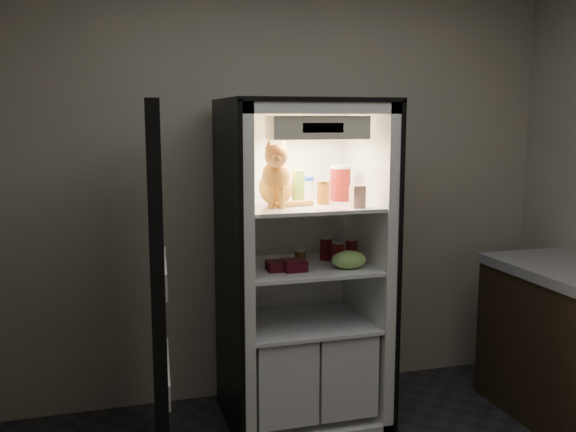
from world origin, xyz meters
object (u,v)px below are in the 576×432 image
object	(u,v)px
salsa_jar	(323,193)
soda_can_b	(351,250)
parmesan_shaker	(298,187)
soda_can_a	(326,249)
pepper_jar	(340,183)
soda_can_c	(338,253)
condiment_jar	(300,257)
cream_carton	(357,196)
grape_bag	(349,260)
berry_box_right	(294,265)
tabby_cat	(276,181)
refrigerator	(301,287)
mayo_tub	(306,189)
berry_box_left	(277,266)

from	to	relation	value
salsa_jar	soda_can_b	distance (m)	0.41
parmesan_shaker	soda_can_a	xyz separation A→B (m)	(0.19, 0.06, -0.38)
pepper_jar	soda_can_c	world-z (taller)	pepper_jar
pepper_jar	condiment_jar	xyz separation A→B (m)	(-0.27, -0.07, -0.41)
parmesan_shaker	soda_can_a	world-z (taller)	parmesan_shaker
cream_carton	soda_can_b	size ratio (longest dim) A/B	0.95
grape_bag	berry_box_right	distance (m)	0.31
salsa_jar	condiment_jar	xyz separation A→B (m)	(-0.12, 0.04, -0.37)
cream_carton	soda_can_b	distance (m)	0.43
parmesan_shaker	berry_box_right	xyz separation A→B (m)	(-0.07, -0.15, -0.41)
soda_can_b	tabby_cat	bearing A→B (deg)	-173.10
refrigerator	condiment_jar	xyz separation A→B (m)	(-0.02, -0.05, 0.19)
soda_can_c	soda_can_b	bearing A→B (deg)	28.39
parmesan_shaker	mayo_tub	bearing A→B (deg)	56.05
grape_bag	cream_carton	bearing A→B (deg)	-70.17
pepper_jar	berry_box_right	xyz separation A→B (m)	(-0.34, -0.20, -0.42)
refrigerator	grape_bag	bearing A→B (deg)	-45.87
soda_can_b	grape_bag	distance (m)	0.21
pepper_jar	soda_can_b	size ratio (longest dim) A/B	1.65
salsa_jar	soda_can_a	distance (m)	0.37
mayo_tub	cream_carton	size ratio (longest dim) A/B	1.15
tabby_cat	pepper_jar	bearing A→B (deg)	28.28
pepper_jar	soda_can_a	world-z (taller)	pepper_jar
tabby_cat	parmesan_shaker	xyz separation A→B (m)	(0.15, 0.06, -0.05)
refrigerator	tabby_cat	distance (m)	0.67
tabby_cat	grape_bag	distance (m)	0.60
tabby_cat	soda_can_c	size ratio (longest dim) A/B	3.03
mayo_tub	salsa_jar	world-z (taller)	mayo_tub
cream_carton	grape_bag	size ratio (longest dim) A/B	0.60
berry_box_right	soda_can_c	bearing A→B (deg)	17.98
soda_can_a	soda_can_c	distance (m)	0.12
refrigerator	salsa_jar	size ratio (longest dim) A/B	14.66
pepper_jar	condiment_jar	size ratio (longest dim) A/B	2.37
grape_bag	berry_box_left	distance (m)	0.40
soda_can_b	soda_can_a	bearing A→B (deg)	156.26
parmesan_shaker	grape_bag	bearing A→B (deg)	-37.75
parmesan_shaker	mayo_tub	world-z (taller)	parmesan_shaker
refrigerator	soda_can_c	bearing A→B (deg)	-24.23
tabby_cat	condiment_jar	size ratio (longest dim) A/B	4.31
cream_carton	soda_can_a	world-z (taller)	cream_carton
salsa_jar	soda_can_c	size ratio (longest dim) A/B	1.04
mayo_tub	salsa_jar	xyz separation A→B (m)	(0.04, -0.19, -0.00)
pepper_jar	soda_can_b	xyz separation A→B (m)	(0.06, -0.05, -0.39)
refrigerator	soda_can_a	size ratio (longest dim) A/B	14.39
refrigerator	soda_can_b	xyz separation A→B (m)	(0.30, -0.03, 0.21)
refrigerator	berry_box_left	distance (m)	0.30
berry_box_right	soda_can_a	bearing A→B (deg)	39.23
salsa_jar	pepper_jar	bearing A→B (deg)	36.99
soda_can_a	condiment_jar	world-z (taller)	soda_can_a
soda_can_c	grape_bag	xyz separation A→B (m)	(0.02, -0.13, -0.01)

